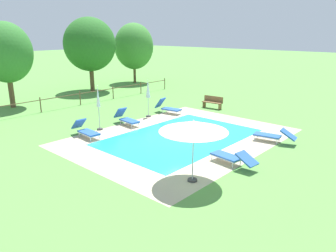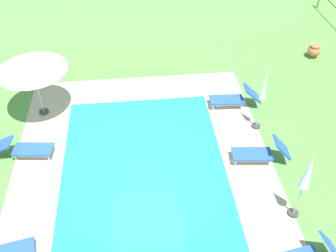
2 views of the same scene
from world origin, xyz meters
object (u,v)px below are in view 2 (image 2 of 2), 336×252
patio_umbrella_closed_row_west (307,176)px  patio_umbrella_closed_row_centre (263,91)px  sun_lounger_north_far (234,98)px  patio_umbrella_open_foreground (31,66)px  terracotta_urn_near_fence (314,51)px  sun_lounger_north_end (24,148)px  sun_lounger_north_near_steps (260,152)px

patio_umbrella_closed_row_west → patio_umbrella_closed_row_centre: (-3.85, -0.01, -0.03)m
sun_lounger_north_far → patio_umbrella_open_foreground: (-0.37, -7.33, 1.73)m
sun_lounger_north_far → terracotta_urn_near_fence: bearing=125.0°
patio_umbrella_closed_row_centre → patio_umbrella_closed_row_west: bearing=0.2°
patio_umbrella_closed_row_west → terracotta_urn_near_fence: patio_umbrella_closed_row_west is taller
patio_umbrella_open_foreground → patio_umbrella_closed_row_centre: bearing=78.1°
terracotta_urn_near_fence → sun_lounger_north_end: bearing=-67.2°
sun_lounger_north_end → patio_umbrella_closed_row_centre: size_ratio=0.84×
sun_lounger_north_near_steps → patio_umbrella_closed_row_west: size_ratio=0.80×
sun_lounger_north_far → patio_umbrella_closed_row_west: (5.14, 0.57, 1.29)m
sun_lounger_north_far → sun_lounger_north_end: (1.91, -7.61, -0.03)m
patio_umbrella_closed_row_centre → terracotta_urn_near_fence: (-4.47, 3.98, -1.31)m
sun_lounger_north_far → patio_umbrella_closed_row_centre: 1.89m
sun_lounger_north_near_steps → sun_lounger_north_end: size_ratio=0.91×
sun_lounger_north_near_steps → patio_umbrella_closed_row_west: patio_umbrella_closed_row_west is taller
patio_umbrella_open_foreground → terracotta_urn_near_fence: size_ratio=4.06×
sun_lounger_north_near_steps → sun_lounger_north_far: 2.97m
sun_lounger_north_end → patio_umbrella_closed_row_centre: 8.29m
sun_lounger_north_near_steps → patio_umbrella_open_foreground: (-3.33, -7.50, 1.73)m
sun_lounger_north_near_steps → patio_umbrella_open_foreground: size_ratio=0.78×
sun_lounger_north_far → patio_umbrella_closed_row_centre: (1.29, 0.56, 1.26)m
patio_umbrella_closed_row_west → terracotta_urn_near_fence: (-8.32, 3.97, -1.34)m
sun_lounger_north_end → patio_umbrella_closed_row_centre: patio_umbrella_closed_row_centre is taller
patio_umbrella_open_foreground → sun_lounger_north_far: bearing=87.1°
patio_umbrella_closed_row_centre → terracotta_urn_near_fence: size_ratio=4.15×
sun_lounger_north_near_steps → sun_lounger_north_end: 7.85m
sun_lounger_north_far → patio_umbrella_closed_row_west: size_ratio=0.81×
sun_lounger_north_end → terracotta_urn_near_fence: (-5.09, 12.14, -0.02)m
sun_lounger_north_end → patio_umbrella_closed_row_centre: bearing=94.4°
patio_umbrella_open_foreground → patio_umbrella_closed_row_west: (5.51, 7.89, -0.44)m
sun_lounger_north_far → sun_lounger_north_end: size_ratio=0.93×
sun_lounger_north_end → patio_umbrella_open_foreground: size_ratio=0.86×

